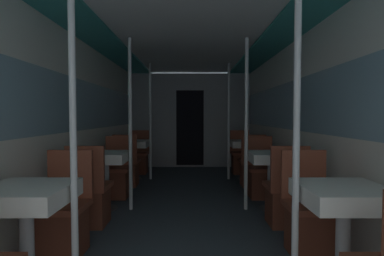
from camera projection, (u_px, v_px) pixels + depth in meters
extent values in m
cube|color=silver|center=(81.00, 124.00, 3.93)|extent=(0.05, 8.52, 2.19)
cube|color=#8CB2C6|center=(82.00, 105.00, 3.92)|extent=(0.03, 7.84, 0.66)
cube|color=silver|center=(298.00, 124.00, 3.93)|extent=(0.05, 8.52, 2.19)
cube|color=#8CB2C6|center=(297.00, 105.00, 3.92)|extent=(0.03, 7.84, 0.66)
cube|color=white|center=(189.00, 36.00, 3.88)|extent=(2.85, 8.52, 0.04)
cube|color=teal|center=(99.00, 39.00, 3.89)|extent=(0.51, 8.18, 0.03)
cube|color=teal|center=(279.00, 39.00, 3.88)|extent=(0.51, 8.18, 0.03)
cube|color=gray|center=(191.00, 120.00, 7.03)|extent=(2.79, 0.08, 2.19)
cube|color=black|center=(191.00, 128.00, 6.99)|extent=(0.64, 0.01, 1.75)
cylinder|color=#B7B7BC|center=(28.00, 241.00, 2.01)|extent=(0.09, 0.09, 0.70)
cube|color=#B2B2B7|center=(27.00, 188.00, 2.00)|extent=(0.52, 0.52, 0.02)
cube|color=white|center=(27.00, 195.00, 2.00)|extent=(0.56, 0.56, 0.12)
cube|color=brown|center=(64.00, 232.00, 2.57)|extent=(0.34, 0.34, 0.40)
cube|color=brown|center=(63.00, 206.00, 2.56)|extent=(0.40, 0.40, 0.05)
cube|color=brown|center=(71.00, 174.00, 2.73)|extent=(0.40, 0.04, 0.44)
cylinder|color=silver|center=(74.00, 133.00, 1.98)|extent=(0.05, 0.05, 2.19)
cylinder|color=#4C4C51|center=(107.00, 208.00, 3.86)|extent=(0.30, 0.30, 0.01)
cylinder|color=#B7B7BC|center=(106.00, 181.00, 3.84)|extent=(0.09, 0.09, 0.70)
cube|color=#B2B2B7|center=(106.00, 153.00, 3.83)|extent=(0.52, 0.52, 0.02)
cube|color=white|center=(106.00, 157.00, 3.83)|extent=(0.56, 0.56, 0.12)
cube|color=brown|center=(92.00, 207.00, 3.30)|extent=(0.34, 0.34, 0.40)
cube|color=brown|center=(92.00, 186.00, 3.29)|extent=(0.40, 0.40, 0.05)
cube|color=brown|center=(86.00, 167.00, 3.10)|extent=(0.40, 0.04, 0.44)
cube|color=brown|center=(117.00, 184.00, 4.40)|extent=(0.34, 0.34, 0.40)
cube|color=brown|center=(117.00, 169.00, 4.39)|extent=(0.40, 0.40, 0.05)
cube|color=brown|center=(120.00, 151.00, 4.56)|extent=(0.40, 0.04, 0.44)
cylinder|color=silver|center=(131.00, 124.00, 3.81)|extent=(0.05, 0.05, 2.19)
cylinder|color=#4C4C51|center=(134.00, 179.00, 5.68)|extent=(0.30, 0.30, 0.01)
cylinder|color=#B7B7BC|center=(134.00, 160.00, 5.67)|extent=(0.09, 0.09, 0.70)
cube|color=#B2B2B7|center=(134.00, 141.00, 5.66)|extent=(0.52, 0.52, 0.02)
cube|color=white|center=(134.00, 144.00, 5.66)|extent=(0.56, 0.56, 0.12)
cube|color=brown|center=(128.00, 174.00, 5.13)|extent=(0.34, 0.34, 0.40)
cube|color=brown|center=(128.00, 161.00, 5.12)|extent=(0.40, 0.40, 0.05)
cube|color=brown|center=(125.00, 148.00, 4.92)|extent=(0.40, 0.04, 0.44)
cube|color=brown|center=(140.00, 164.00, 6.23)|extent=(0.34, 0.34, 0.40)
cube|color=brown|center=(139.00, 153.00, 6.22)|extent=(0.40, 0.40, 0.05)
cube|color=brown|center=(141.00, 141.00, 6.39)|extent=(0.40, 0.04, 0.44)
cylinder|color=silver|center=(151.00, 122.00, 5.64)|extent=(0.05, 0.05, 2.19)
cylinder|color=#B7B7BC|center=(344.00, 241.00, 2.01)|extent=(0.09, 0.09, 0.70)
cube|color=#B2B2B7|center=(345.00, 188.00, 1.99)|extent=(0.52, 0.52, 0.02)
cube|color=white|center=(345.00, 195.00, 1.99)|extent=(0.56, 0.56, 0.12)
cube|color=brown|center=(311.00, 233.00, 2.57)|extent=(0.34, 0.34, 0.40)
cube|color=brown|center=(311.00, 207.00, 2.56)|extent=(0.40, 0.40, 0.05)
cube|color=brown|center=(304.00, 174.00, 2.73)|extent=(0.40, 0.04, 0.44)
cylinder|color=silver|center=(297.00, 133.00, 1.98)|extent=(0.05, 0.05, 2.19)
cylinder|color=#4C4C51|center=(272.00, 209.00, 3.85)|extent=(0.30, 0.30, 0.01)
cylinder|color=#B7B7BC|center=(272.00, 181.00, 3.84)|extent=(0.09, 0.09, 0.70)
cube|color=#B2B2B7|center=(272.00, 153.00, 3.82)|extent=(0.52, 0.52, 0.02)
cube|color=white|center=(272.00, 157.00, 3.82)|extent=(0.56, 0.56, 0.12)
cube|color=brown|center=(285.00, 207.00, 3.29)|extent=(0.34, 0.34, 0.40)
cube|color=brown|center=(285.00, 187.00, 3.28)|extent=(0.40, 0.40, 0.05)
cube|color=brown|center=(291.00, 167.00, 3.09)|extent=(0.40, 0.04, 0.44)
cube|color=brown|center=(262.00, 184.00, 4.39)|extent=(0.34, 0.34, 0.40)
cube|color=brown|center=(262.00, 169.00, 4.39)|extent=(0.40, 0.40, 0.05)
cube|color=brown|center=(259.00, 151.00, 4.56)|extent=(0.40, 0.04, 0.44)
cylinder|color=silver|center=(247.00, 124.00, 3.81)|extent=(0.05, 0.05, 2.19)
cylinder|color=#4C4C51|center=(246.00, 179.00, 5.68)|extent=(0.30, 0.30, 0.01)
cylinder|color=#B7B7BC|center=(246.00, 160.00, 5.66)|extent=(0.09, 0.09, 0.70)
cube|color=#B2B2B7|center=(247.00, 141.00, 5.65)|extent=(0.52, 0.52, 0.02)
cube|color=white|center=(247.00, 144.00, 5.65)|extent=(0.56, 0.56, 0.12)
cube|color=brown|center=(252.00, 174.00, 5.12)|extent=(0.34, 0.34, 0.40)
cube|color=brown|center=(252.00, 161.00, 5.11)|extent=(0.40, 0.40, 0.05)
cube|color=brown|center=(255.00, 148.00, 4.92)|extent=(0.40, 0.04, 0.44)
cube|color=brown|center=(242.00, 164.00, 6.22)|extent=(0.34, 0.34, 0.40)
cube|color=brown|center=(242.00, 153.00, 6.21)|extent=(0.40, 0.40, 0.05)
cube|color=brown|center=(240.00, 141.00, 6.38)|extent=(0.40, 0.04, 0.44)
cylinder|color=silver|center=(230.00, 122.00, 5.63)|extent=(0.05, 0.05, 2.19)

